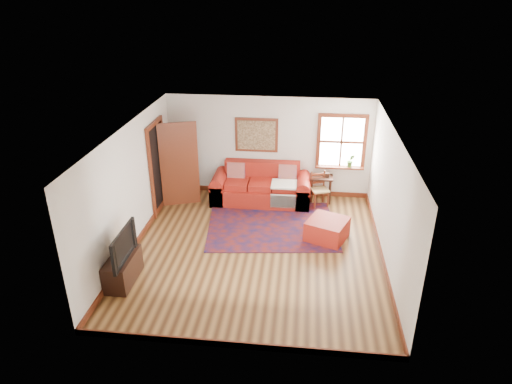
# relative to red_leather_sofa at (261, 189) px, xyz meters

# --- Properties ---
(ground) EXTENTS (5.50, 5.50, 0.00)m
(ground) POSITION_rel_red_leather_sofa_xyz_m (0.13, -2.29, -0.31)
(ground) COLOR #452812
(ground) RESTS_ON ground
(room_envelope) EXTENTS (5.04, 5.54, 2.52)m
(room_envelope) POSITION_rel_red_leather_sofa_xyz_m (0.13, -2.27, 1.34)
(room_envelope) COLOR silver
(room_envelope) RESTS_ON ground
(window) EXTENTS (1.18, 0.20, 1.38)m
(window) POSITION_rel_red_leather_sofa_xyz_m (1.91, 0.42, 1.00)
(window) COLOR white
(window) RESTS_ON ground
(doorway) EXTENTS (0.89, 1.08, 2.14)m
(doorway) POSITION_rel_red_leather_sofa_xyz_m (-2.07, -0.50, 0.76)
(doorway) COLOR black
(doorway) RESTS_ON ground
(framed_artwork) EXTENTS (1.05, 0.07, 0.85)m
(framed_artwork) POSITION_rel_red_leather_sofa_xyz_m (-0.17, 0.43, 1.24)
(framed_artwork) COLOR maroon
(framed_artwork) RESTS_ON ground
(persian_rug) EXTENTS (3.02, 2.53, 0.02)m
(persian_rug) POSITION_rel_red_leather_sofa_xyz_m (0.36, -1.26, -0.30)
(persian_rug) COLOR #5F150D
(persian_rug) RESTS_ON ground
(red_leather_sofa) EXTENTS (2.39, 0.99, 0.93)m
(red_leather_sofa) POSITION_rel_red_leather_sofa_xyz_m (0.00, 0.00, 0.00)
(red_leather_sofa) COLOR maroon
(red_leather_sofa) RESTS_ON ground
(red_ottoman) EXTENTS (1.00, 1.00, 0.44)m
(red_ottoman) POSITION_rel_red_leather_sofa_xyz_m (1.56, -1.67, -0.09)
(red_ottoman) COLOR maroon
(red_ottoman) RESTS_ON ground
(side_table) EXTENTS (0.55, 0.41, 0.66)m
(side_table) POSITION_rel_red_leather_sofa_xyz_m (1.45, 0.13, 0.23)
(side_table) COLOR black
(side_table) RESTS_ON ground
(ladder_back_chair) EXTENTS (0.49, 0.48, 0.84)m
(ladder_back_chair) POSITION_rel_red_leather_sofa_xyz_m (1.40, -0.07, 0.14)
(ladder_back_chair) COLOR tan
(ladder_back_chair) RESTS_ON ground
(media_cabinet) EXTENTS (0.42, 0.93, 0.51)m
(media_cabinet) POSITION_rel_red_leather_sofa_xyz_m (-2.14, -3.60, -0.05)
(media_cabinet) COLOR black
(media_cabinet) RESTS_ON ground
(television) EXTENTS (0.13, 1.02, 0.59)m
(television) POSITION_rel_red_leather_sofa_xyz_m (-2.12, -3.67, 0.50)
(television) COLOR black
(television) RESTS_ON media_cabinet
(candle_hurricane) EXTENTS (0.12, 0.12, 0.18)m
(candle_hurricane) POSITION_rel_red_leather_sofa_xyz_m (-2.09, -3.18, 0.29)
(candle_hurricane) COLOR silver
(candle_hurricane) RESTS_ON media_cabinet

